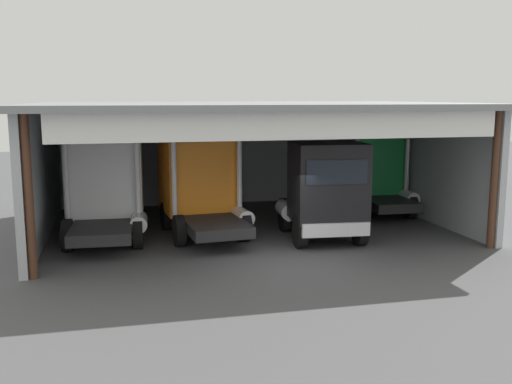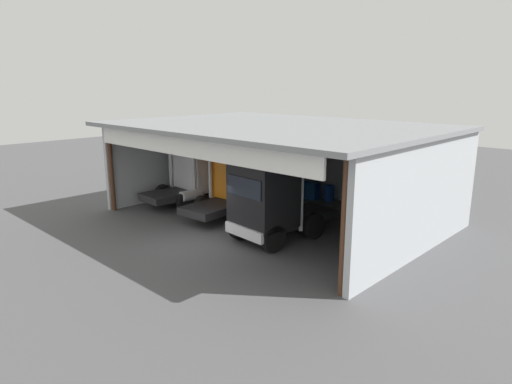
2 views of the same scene
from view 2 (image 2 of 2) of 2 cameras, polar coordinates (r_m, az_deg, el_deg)
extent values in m
plane|color=#4C4C4F|center=(19.25, -7.60, -6.44)|extent=(80.00, 80.00, 0.00)
cube|color=#ADB2B7|center=(26.25, 10.33, 3.96)|extent=(14.75, 0.24, 4.52)
cube|color=#ADB2B7|center=(27.47, -8.91, 4.44)|extent=(0.24, 10.45, 4.52)
cube|color=#ADB2B7|center=(18.30, 20.51, -0.86)|extent=(0.24, 10.45, 4.52)
cube|color=gray|center=(21.53, 2.22, 8.43)|extent=(15.35, 11.20, 0.20)
cylinder|color=#4C2D1E|center=(24.56, -17.98, 2.85)|extent=(0.24, 0.24, 4.52)
cylinder|color=#4C2D1E|center=(14.05, 11.20, -4.47)|extent=(0.24, 0.24, 4.52)
cube|color=white|center=(18.08, -8.76, 5.85)|extent=(13.28, 0.12, 0.90)
cube|color=white|center=(25.45, -6.92, 3.61)|extent=(2.67, 2.54, 2.80)
cube|color=black|center=(26.09, -4.78, 5.00)|extent=(2.15, 0.19, 0.84)
cube|color=silver|center=(26.48, -4.65, 0.75)|extent=(2.41, 0.30, 0.44)
cube|color=#232326|center=(24.72, -10.33, -0.29)|extent=(2.10, 3.51, 0.36)
cylinder|color=silver|center=(25.68, -10.84, 3.12)|extent=(0.18, 0.18, 2.91)
cylinder|color=silver|center=(23.81, -7.91, 2.42)|extent=(0.18, 0.18, 2.91)
cylinder|color=silver|center=(23.93, -8.26, -0.37)|extent=(0.63, 1.23, 0.56)
cylinder|color=black|center=(26.94, -7.39, 0.57)|extent=(0.36, 1.09, 1.08)
cylinder|color=black|center=(25.20, -4.44, -0.26)|extent=(0.36, 1.09, 1.08)
cylinder|color=black|center=(25.69, -11.66, -0.24)|extent=(0.36, 1.09, 1.08)
cylinder|color=black|center=(23.86, -8.86, -1.18)|extent=(0.36, 1.09, 1.08)
cube|color=orange|center=(23.17, -1.35, 2.48)|extent=(2.76, 2.75, 2.62)
cube|color=black|center=(24.07, 0.65, 4.01)|extent=(2.18, 0.23, 0.79)
cube|color=silver|center=(24.48, 0.69, -0.29)|extent=(2.44, 0.35, 0.44)
cube|color=#232326|center=(22.02, -4.78, -1.84)|extent=(2.21, 3.85, 0.36)
cylinder|color=silver|center=(22.93, -5.86, 2.11)|extent=(0.18, 0.18, 2.97)
cylinder|color=silver|center=(21.39, -1.48, 1.34)|extent=(0.18, 0.18, 2.97)
cylinder|color=silver|center=(21.45, -2.01, -1.89)|extent=(0.65, 1.24, 0.56)
cylinder|color=black|center=(24.62, -2.56, -0.58)|extent=(0.38, 1.08, 1.06)
cylinder|color=black|center=(23.22, 1.61, -1.45)|extent=(0.38, 1.08, 1.06)
cylinder|color=black|center=(22.84, -6.82, -1.79)|extent=(0.38, 1.08, 1.06)
cylinder|color=black|center=(21.33, -2.58, -2.82)|extent=(0.38, 1.08, 1.06)
cube|color=black|center=(18.44, 0.95, -0.30)|extent=(2.51, 2.21, 2.62)
cube|color=black|center=(17.67, -1.52, 0.60)|extent=(2.00, 0.22, 0.79)
cube|color=silver|center=(18.16, -1.56, -5.16)|extent=(2.24, 0.34, 0.44)
cube|color=#232326|center=(20.19, 5.17, -3.18)|extent=(2.05, 3.81, 0.36)
cylinder|color=silver|center=(18.61, 5.81, -1.35)|extent=(0.18, 0.18, 2.43)
cylinder|color=silver|center=(20.05, 1.34, -0.19)|extent=(0.18, 0.18, 2.43)
cylinder|color=silver|center=(20.66, 2.46, -2.40)|extent=(0.65, 1.24, 0.56)
cylinder|color=black|center=(17.91, 2.20, -5.95)|extent=(0.39, 1.15, 1.13)
cylinder|color=black|center=(19.36, -2.03, -4.43)|extent=(0.39, 1.15, 1.13)
cylinder|color=black|center=(19.59, 7.36, -4.32)|extent=(0.39, 1.15, 1.13)
cylinder|color=black|center=(20.92, 3.11, -3.06)|extent=(0.39, 1.15, 1.13)
cube|color=#197F3D|center=(20.33, 18.37, 0.56)|extent=(2.54, 2.15, 2.90)
cube|color=black|center=(21.15, 19.80, 2.34)|extent=(2.09, 0.14, 0.87)
cube|color=silver|center=(21.64, 19.41, -2.99)|extent=(2.34, 0.25, 0.44)
cube|color=#232326|center=(19.32, 15.72, -4.59)|extent=(1.96, 3.07, 0.36)
cylinder|color=silver|center=(19.95, 13.91, -0.40)|extent=(0.18, 0.18, 2.71)
cylinder|color=silver|center=(18.91, 19.56, -1.56)|extent=(0.18, 0.18, 2.71)
cylinder|color=silver|center=(19.05, 19.06, -4.72)|extent=(0.61, 1.22, 0.56)
cylinder|color=black|center=(21.60, 16.03, -3.19)|extent=(0.34, 1.04, 1.03)
cylinder|color=black|center=(20.67, 21.19, -4.35)|extent=(0.34, 1.04, 1.03)
cylinder|color=black|center=(19.91, 13.01, -4.43)|extent=(0.34, 1.04, 1.03)
cylinder|color=black|center=(18.90, 18.50, -5.78)|extent=(0.34, 1.04, 1.03)
cylinder|color=#194CB2|center=(26.09, 9.28, -0.13)|extent=(0.58, 0.58, 0.89)
cube|color=#1E59A5|center=(26.32, 7.07, 0.19)|extent=(0.90, 0.60, 1.00)
camera|label=1|loc=(19.74, -60.96, 1.94)|focal=40.95mm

